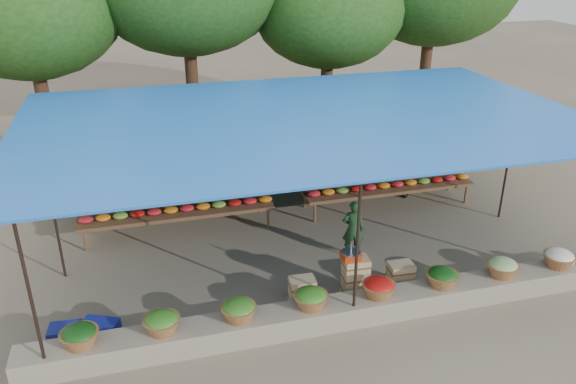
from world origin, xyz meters
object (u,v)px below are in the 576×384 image
object	(u,v)px
crate_counter	(354,281)
vendor_seated	(353,229)
blue_crate_back	(100,332)
weighing_scale	(351,255)
blue_crate_front	(66,334)

from	to	relation	value
crate_counter	vendor_seated	distance (m)	1.46
blue_crate_back	weighing_scale	bearing A→B (deg)	26.43
vendor_seated	blue_crate_front	world-z (taller)	vendor_seated
weighing_scale	blue_crate_back	distance (m)	4.39
crate_counter	weighing_scale	bearing A→B (deg)	180.00
crate_counter	vendor_seated	xyz separation A→B (m)	(0.50, 1.34, 0.30)
weighing_scale	blue_crate_front	bearing A→B (deg)	-179.95
crate_counter	weighing_scale	xyz separation A→B (m)	(-0.08, 0.00, 0.55)
crate_counter	weighing_scale	world-z (taller)	weighing_scale
vendor_seated	blue_crate_back	size ratio (longest dim) A/B	2.14
crate_counter	blue_crate_front	size ratio (longest dim) A/B	4.73
crate_counter	vendor_seated	size ratio (longest dim) A/B	1.93
crate_counter	blue_crate_back	size ratio (longest dim) A/B	4.13
crate_counter	blue_crate_front	world-z (taller)	crate_counter
vendor_seated	blue_crate_front	xyz separation A→B (m)	(-5.44, -1.34, -0.46)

